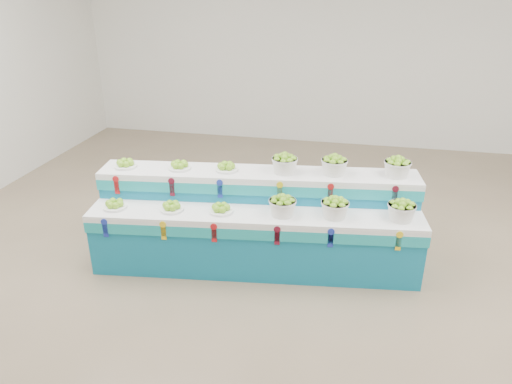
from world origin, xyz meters
TOP-DOWN VIEW (x-y plane):
  - ground at (0.00, 0.00)m, footprint 10.00×10.00m
  - back_wall at (0.00, 5.00)m, footprint 10.00×0.00m
  - display_stand at (-0.71, 0.45)m, footprint 3.65×1.35m
  - plate_lower_left at (-2.18, 0.04)m, footprint 0.29×0.29m
  - plate_lower_mid at (-1.56, 0.12)m, footprint 0.29×0.29m
  - plate_lower_right at (-1.03, 0.18)m, footprint 0.29×0.29m
  - basket_lower_left at (-0.39, 0.26)m, footprint 0.32×0.32m
  - basket_lower_mid at (0.14, 0.33)m, footprint 0.32×0.32m
  - basket_lower_right at (0.81, 0.41)m, footprint 0.32×0.32m
  - plate_upper_left at (-2.23, 0.48)m, footprint 0.29×0.29m
  - plate_upper_mid at (-1.61, 0.56)m, footprint 0.29×0.29m
  - plate_upper_right at (-1.09, 0.62)m, footprint 0.29×0.29m
  - basket_upper_left at (-0.44, 0.70)m, footprint 0.32×0.32m
  - basket_upper_mid at (0.09, 0.77)m, footprint 0.32×0.32m
  - basket_upper_right at (0.76, 0.85)m, footprint 0.32×0.32m

SIDE VIEW (x-z plane):
  - ground at x=0.00m, z-range 0.00..0.00m
  - display_stand at x=-0.71m, z-range 0.00..1.02m
  - plate_lower_left at x=-2.18m, z-range 0.72..0.82m
  - plate_lower_mid at x=-1.56m, z-range 0.72..0.82m
  - plate_lower_right at x=-1.03m, z-range 0.72..0.82m
  - basket_lower_left at x=-0.39m, z-range 0.72..0.94m
  - basket_lower_mid at x=0.14m, z-range 0.72..0.94m
  - basket_lower_right at x=0.81m, z-range 0.72..0.94m
  - plate_upper_left at x=-2.23m, z-range 1.02..1.12m
  - plate_upper_mid at x=-1.61m, z-range 1.02..1.12m
  - plate_upper_right at x=-1.09m, z-range 1.02..1.12m
  - basket_upper_left at x=-0.44m, z-range 1.02..1.24m
  - basket_upper_mid at x=0.09m, z-range 1.02..1.24m
  - basket_upper_right at x=0.76m, z-range 1.02..1.24m
  - back_wall at x=0.00m, z-range -3.00..7.00m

